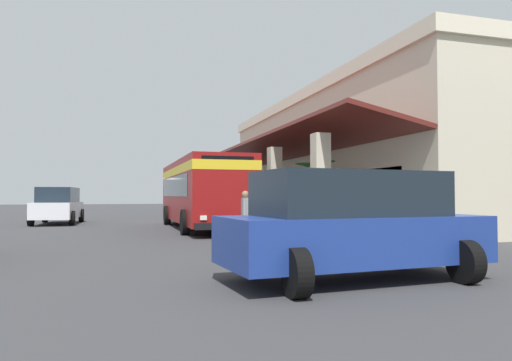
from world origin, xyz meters
The scene contains 8 objects.
ground centered at (0.00, 8.00, 0.00)m, with size 120.00×120.00×0.00m, color #38383A.
curb_strip centered at (2.39, 3.62, 0.06)m, with size 30.18×0.50×0.12m, color #9E998E.
plaza_building centered at (2.39, 13.24, 3.68)m, with size 25.45×16.07×7.35m.
transit_bus centered at (5.54, 1.01, 1.85)m, with size 11.22×2.86×3.34m.
parked_suv_blue centered at (19.91, 1.30, 1.02)m, with size 2.98×4.95×1.97m.
parked_suv_white centered at (0.11, -5.85, 1.02)m, with size 4.92×2.43×1.97m.
pedestrian centered at (12.88, 1.18, 0.95)m, with size 0.66×0.38×1.69m.
potted_palm centered at (9.97, 4.93, 0.69)m, with size 1.62×1.70×3.01m.
Camera 1 is at (27.66, -2.80, 1.54)m, focal length 33.21 mm.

